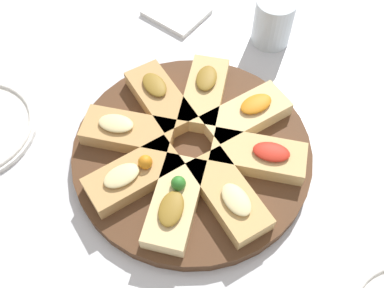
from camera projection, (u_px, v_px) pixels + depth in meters
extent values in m
plane|color=silver|center=(192.00, 156.00, 0.82)|extent=(3.00, 3.00, 0.00)
cylinder|color=#51331E|center=(192.00, 152.00, 0.81)|extent=(0.43, 0.43, 0.02)
cube|color=tan|center=(134.00, 176.00, 0.75)|extent=(0.09, 0.17, 0.03)
ellipsoid|color=beige|center=(122.00, 176.00, 0.73)|extent=(0.05, 0.07, 0.01)
sphere|color=orange|center=(145.00, 162.00, 0.74)|extent=(0.02, 0.02, 0.02)
cube|color=#E5C689|center=(175.00, 203.00, 0.73)|extent=(0.15, 0.17, 0.03)
ellipsoid|color=olive|center=(171.00, 209.00, 0.70)|extent=(0.07, 0.07, 0.01)
sphere|color=#2D7A28|center=(178.00, 183.00, 0.72)|extent=(0.02, 0.02, 0.02)
cube|color=tan|center=(228.00, 196.00, 0.73)|extent=(0.17, 0.10, 0.03)
ellipsoid|color=beige|center=(236.00, 200.00, 0.71)|extent=(0.07, 0.05, 0.01)
cube|color=#DBB775|center=(258.00, 156.00, 0.78)|extent=(0.17, 0.15, 0.03)
ellipsoid|color=red|center=(271.00, 152.00, 0.76)|extent=(0.07, 0.07, 0.01)
cube|color=#E5C689|center=(246.00, 116.00, 0.82)|extent=(0.09, 0.17, 0.03)
ellipsoid|color=orange|center=(256.00, 104.00, 0.81)|extent=(0.05, 0.07, 0.01)
cube|color=#DBB775|center=(204.00, 93.00, 0.85)|extent=(0.15, 0.17, 0.03)
ellipsoid|color=olive|center=(207.00, 78.00, 0.84)|extent=(0.07, 0.07, 0.01)
cube|color=tan|center=(160.00, 99.00, 0.84)|extent=(0.17, 0.10, 0.03)
ellipsoid|color=olive|center=(155.00, 85.00, 0.83)|extent=(0.07, 0.05, 0.01)
cube|color=tan|center=(128.00, 132.00, 0.80)|extent=(0.17, 0.15, 0.03)
ellipsoid|color=beige|center=(116.00, 123.00, 0.79)|extent=(0.07, 0.07, 0.01)
cylinder|color=silver|center=(273.00, 21.00, 0.94)|extent=(0.08, 0.08, 0.10)
cube|color=white|center=(176.00, 12.00, 1.02)|extent=(0.14, 0.13, 0.01)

